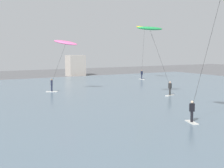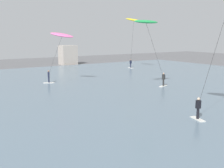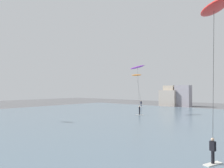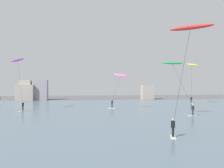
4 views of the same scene
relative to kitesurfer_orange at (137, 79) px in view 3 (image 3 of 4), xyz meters
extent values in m
cube|color=slate|center=(22.66, -20.82, -7.41)|extent=(84.00, 52.00, 0.10)
cube|color=#A89E93|center=(5.33, 7.29, -5.27)|extent=(4.74, 2.32, 4.39)
cube|color=#B7A893|center=(5.36, 8.09, -4.62)|extent=(2.99, 2.30, 5.68)
cube|color=gray|center=(9.20, 8.23, -4.60)|extent=(4.06, 2.16, 5.71)
cube|color=silver|center=(1.90, -1.00, -7.33)|extent=(1.40, 1.15, 0.06)
cylinder|color=#191E33|center=(1.90, -1.00, -6.91)|extent=(0.20, 0.20, 0.78)
cube|color=#191E33|center=(1.90, -1.00, -6.22)|extent=(0.37, 0.40, 0.60)
sphere|color=beige|center=(1.90, -1.00, -5.81)|extent=(0.20, 0.20, 0.20)
cylinder|color=#333333|center=(0.81, -0.43, -2.71)|extent=(2.21, 1.18, 7.12)
ellipsoid|color=orange|center=(-0.28, 0.15, 0.99)|extent=(2.78, 2.04, 0.48)
cube|color=silver|center=(30.30, -35.66, -7.33)|extent=(0.84, 1.47, 0.06)
cylinder|color=black|center=(30.30, -35.66, -6.91)|extent=(0.20, 0.20, 0.78)
cube|color=black|center=(30.30, -35.66, -6.22)|extent=(0.39, 0.31, 0.60)
sphere|color=beige|center=(30.30, -35.66, -5.81)|extent=(0.20, 0.20, 0.20)
cylinder|color=#333333|center=(30.64, -36.55, -2.30)|extent=(0.71, 1.80, 7.95)
ellipsoid|color=red|center=(30.98, -37.43, 1.82)|extent=(3.06, 4.09, 0.96)
cube|color=silver|center=(11.86, -16.48, -7.33)|extent=(1.41, 1.14, 0.06)
cylinder|color=black|center=(11.86, -16.48, -6.91)|extent=(0.20, 0.20, 0.78)
cube|color=black|center=(11.86, -16.48, -6.22)|extent=(0.37, 0.40, 0.60)
sphere|color=beige|center=(11.86, -16.48, -5.81)|extent=(0.20, 0.20, 0.20)
cylinder|color=#333333|center=(11.28, -15.94, -2.53)|extent=(1.19, 1.12, 7.49)
ellipsoid|color=purple|center=(10.70, -15.40, 1.37)|extent=(2.06, 3.57, 1.24)
camera|label=1|loc=(13.30, -53.09, -1.86)|focal=52.15mm
camera|label=2|loc=(13.95, -48.72, -1.28)|focal=45.04mm
camera|label=3|loc=(34.94, -50.65, -2.63)|focal=36.74mm
camera|label=4|loc=(22.99, -53.61, -2.58)|focal=34.13mm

